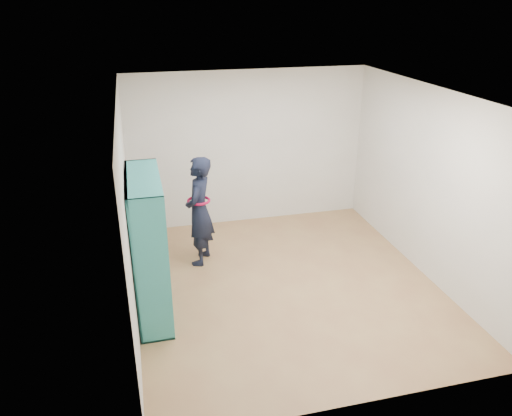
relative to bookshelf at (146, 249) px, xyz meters
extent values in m
plane|color=#946543|center=(1.83, 0.15, -0.87)|extent=(4.50, 4.50, 0.00)
plane|color=white|center=(1.83, 0.15, 1.73)|extent=(4.50, 4.50, 0.00)
cube|color=beige|center=(-0.17, 0.15, 0.43)|extent=(0.02, 4.50, 2.60)
cube|color=beige|center=(3.83, 0.15, 0.43)|extent=(0.02, 4.50, 2.60)
cube|color=beige|center=(1.83, 2.40, 0.43)|extent=(4.00, 0.02, 2.60)
cube|color=beige|center=(1.83, -2.10, 0.43)|extent=(4.00, 0.02, 2.60)
cube|color=teal|center=(0.03, -0.65, 0.02)|extent=(0.39, 0.03, 1.79)
cube|color=teal|center=(0.03, 0.66, 0.02)|extent=(0.39, 0.03, 1.79)
cube|color=teal|center=(0.03, 0.00, -0.85)|extent=(0.39, 1.34, 0.03)
cube|color=teal|center=(0.03, 0.00, 0.90)|extent=(0.39, 1.34, 0.03)
cube|color=teal|center=(-0.15, 0.00, 0.02)|extent=(0.03, 1.34, 1.79)
cube|color=teal|center=(0.03, -0.21, 0.02)|extent=(0.36, 0.03, 1.73)
cube|color=teal|center=(0.03, 0.22, 0.02)|extent=(0.36, 0.03, 1.73)
cube|color=teal|center=(0.03, 0.00, -0.41)|extent=(0.36, 1.28, 0.03)
cube|color=teal|center=(0.03, 0.00, 0.02)|extent=(0.36, 1.28, 0.03)
cube|color=teal|center=(0.03, 0.00, 0.46)|extent=(0.36, 1.28, 0.03)
cube|color=beige|center=(0.05, -0.43, -0.80)|extent=(0.25, 0.16, 0.06)
cube|color=black|center=(0.06, -0.49, -0.27)|extent=(0.20, 0.18, 0.26)
cube|color=maroon|center=(0.06, -0.49, 0.17)|extent=(0.20, 0.18, 0.26)
cube|color=silver|center=(0.05, -0.43, 0.50)|extent=(0.25, 0.16, 0.06)
cube|color=navy|center=(0.06, -0.06, -0.68)|extent=(0.20, 0.18, 0.29)
cube|color=brown|center=(0.06, -0.06, -0.28)|extent=(0.20, 0.18, 0.23)
cube|color=#BFB28C|center=(0.05, -0.01, 0.07)|extent=(0.25, 0.16, 0.06)
cube|color=#26594C|center=(0.06, -0.06, 0.63)|extent=(0.20, 0.18, 0.32)
cube|color=beige|center=(0.06, 0.36, -0.67)|extent=(0.20, 0.18, 0.31)
cube|color=black|center=(0.05, 0.42, -0.35)|extent=(0.25, 0.16, 0.09)
cube|color=maroon|center=(0.06, 0.36, 0.20)|extent=(0.20, 0.18, 0.33)
cube|color=silver|center=(0.06, 0.36, 0.59)|extent=(0.20, 0.18, 0.23)
imported|color=black|center=(0.79, 1.11, -0.06)|extent=(0.59, 0.70, 1.62)
torus|color=#AF0D3A|center=(0.79, 1.11, 0.11)|extent=(0.44, 0.44, 0.04)
cube|color=silver|center=(0.69, 1.25, 0.05)|extent=(0.02, 0.09, 0.13)
cube|color=black|center=(0.69, 1.25, 0.05)|extent=(0.02, 0.09, 0.13)
camera|label=1|loc=(-0.01, -5.46, 2.81)|focal=35.00mm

